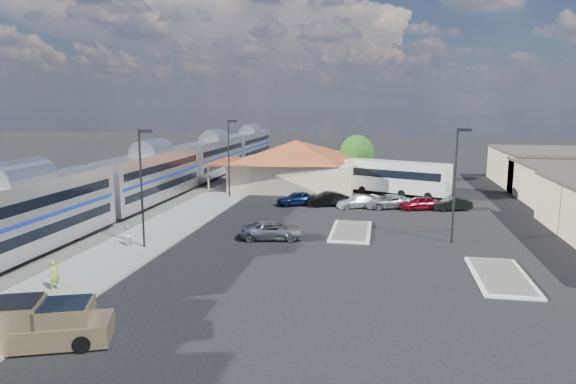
% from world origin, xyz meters
% --- Properties ---
extents(ground, '(280.00, 280.00, 0.00)m').
position_xyz_m(ground, '(0.00, 0.00, 0.00)').
color(ground, black).
rests_on(ground, ground).
extents(railbed, '(16.00, 100.00, 0.12)m').
position_xyz_m(railbed, '(-21.00, 8.00, 0.06)').
color(railbed, '#4C4944').
rests_on(railbed, ground).
extents(platform, '(5.50, 92.00, 0.18)m').
position_xyz_m(platform, '(-12.00, 6.00, 0.09)').
color(platform, gray).
rests_on(platform, ground).
extents(passenger_train, '(3.00, 104.00, 5.55)m').
position_xyz_m(passenger_train, '(-18.00, 10.82, 2.87)').
color(passenger_train, silver).
rests_on(passenger_train, ground).
extents(freight_cars, '(2.80, 46.00, 4.00)m').
position_xyz_m(freight_cars, '(-24.00, 5.50, 1.93)').
color(freight_cars, black).
rests_on(freight_cars, ground).
extents(station_depot, '(18.35, 12.24, 6.20)m').
position_xyz_m(station_depot, '(-4.56, 24.00, 3.13)').
color(station_depot, beige).
rests_on(station_depot, ground).
extents(traffic_island_south, '(3.30, 7.50, 0.21)m').
position_xyz_m(traffic_island_south, '(4.00, 2.00, 0.10)').
color(traffic_island_south, silver).
rests_on(traffic_island_south, ground).
extents(traffic_island_north, '(3.30, 7.50, 0.21)m').
position_xyz_m(traffic_island_north, '(14.00, -8.00, 0.10)').
color(traffic_island_north, silver).
rests_on(traffic_island_north, ground).
extents(lamp_plat_s, '(1.08, 0.25, 9.00)m').
position_xyz_m(lamp_plat_s, '(-10.90, -6.00, 5.34)').
color(lamp_plat_s, black).
rests_on(lamp_plat_s, ground).
extents(lamp_plat_n, '(1.08, 0.25, 9.00)m').
position_xyz_m(lamp_plat_n, '(-10.90, 16.00, 5.34)').
color(lamp_plat_n, black).
rests_on(lamp_plat_n, ground).
extents(lamp_lot, '(1.08, 0.25, 9.00)m').
position_xyz_m(lamp_lot, '(12.10, 0.00, 5.34)').
color(lamp_lot, black).
rests_on(lamp_lot, ground).
extents(tree_depot, '(4.71, 4.71, 6.63)m').
position_xyz_m(tree_depot, '(3.00, 30.00, 4.02)').
color(tree_depot, '#382314').
rests_on(tree_depot, ground).
extents(pickup_truck, '(6.52, 4.21, 2.12)m').
position_xyz_m(pickup_truck, '(-8.50, -21.45, 1.00)').
color(pickup_truck, tan).
rests_on(pickup_truck, ground).
extents(suv, '(5.43, 3.23, 1.41)m').
position_xyz_m(suv, '(-2.08, -1.40, 0.71)').
color(suv, '#96989D').
rests_on(suv, ground).
extents(coach_bus, '(12.61, 7.34, 4.02)m').
position_xyz_m(coach_bus, '(8.13, 21.07, 2.32)').
color(coach_bus, white).
rests_on(coach_bus, ground).
extents(person_a, '(0.62, 0.75, 1.77)m').
position_xyz_m(person_a, '(-11.96, -15.38, 1.07)').
color(person_a, '#A4BF3B').
rests_on(person_a, platform).
extents(person_b, '(0.82, 0.93, 1.61)m').
position_xyz_m(person_b, '(-12.43, -5.90, 0.98)').
color(person_b, white).
rests_on(person_b, platform).
extents(parked_car_a, '(4.79, 3.44, 1.52)m').
position_xyz_m(parked_car_a, '(-2.43, 12.68, 0.76)').
color(parked_car_a, '#0C193D').
rests_on(parked_car_a, ground).
extents(parked_car_b, '(4.84, 3.38, 1.51)m').
position_xyz_m(parked_car_b, '(0.77, 12.98, 0.76)').
color(parked_car_b, black).
rests_on(parked_car_b, ground).
extents(parked_car_c, '(4.79, 3.51, 1.29)m').
position_xyz_m(parked_car_c, '(3.97, 12.68, 0.64)').
color(parked_car_c, white).
rests_on(parked_car_c, ground).
extents(parked_car_d, '(5.65, 4.10, 1.43)m').
position_xyz_m(parked_car_d, '(7.17, 12.98, 0.71)').
color(parked_car_d, '#919399').
rests_on(parked_car_d, ground).
extents(parked_car_e, '(4.48, 3.07, 1.42)m').
position_xyz_m(parked_car_e, '(10.37, 12.68, 0.71)').
color(parked_car_e, maroon).
rests_on(parked_car_e, ground).
extents(parked_car_f, '(4.28, 2.59, 1.33)m').
position_xyz_m(parked_car_f, '(13.57, 12.98, 0.67)').
color(parked_car_f, black).
rests_on(parked_car_f, ground).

